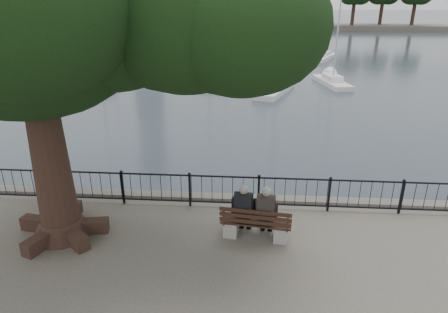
# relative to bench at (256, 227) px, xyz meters

# --- Properties ---
(harbor) EXTENTS (260.00, 260.00, 1.20)m
(harbor) POSITION_rel_bench_xyz_m (-0.93, 2.05, -0.83)
(harbor) COLOR #524E48
(harbor) RESTS_ON ground
(railing) EXTENTS (22.06, 0.06, 1.00)m
(railing) POSITION_rel_bench_xyz_m (-0.93, 1.55, 0.23)
(railing) COLOR black
(railing) RESTS_ON ground
(bench) EXTENTS (1.83, 0.75, 0.94)m
(bench) POSITION_rel_bench_xyz_m (0.00, 0.00, 0.00)
(bench) COLOR gray
(bench) RESTS_ON ground
(person_left) EXTENTS (0.47, 0.77, 1.49)m
(person_left) POSITION_rel_bench_xyz_m (-0.31, 0.14, 0.36)
(person_left) COLOR black
(person_left) RESTS_ON ground
(person_right) EXTENTS (0.47, 0.77, 1.49)m
(person_right) POSITION_rel_bench_xyz_m (0.25, 0.07, 0.36)
(person_right) COLOR black
(person_right) RESTS_ON ground
(tree) EXTENTS (10.45, 7.30, 8.53)m
(tree) POSITION_rel_bench_xyz_m (-4.22, -0.07, 5.29)
(tree) COLOR black
(tree) RESTS_ON ground
(lion_monument) EXTENTS (6.23, 6.23, 9.13)m
(lion_monument) POSITION_rel_bench_xyz_m (1.07, 48.97, 0.98)
(lion_monument) COLOR #524E48
(lion_monument) RESTS_ON ground
(sailboat_a) EXTENTS (2.67, 5.35, 9.37)m
(sailboat_a) POSITION_rel_bench_xyz_m (-11.61, 20.58, -1.04)
(sailboat_a) COLOR white
(sailboat_a) RESTS_ON ground
(sailboat_b) EXTENTS (2.20, 6.10, 12.61)m
(sailboat_b) POSITION_rel_bench_xyz_m (-3.82, 24.07, -0.98)
(sailboat_b) COLOR white
(sailboat_b) RESTS_ON ground
(sailboat_c) EXTENTS (3.34, 5.83, 11.05)m
(sailboat_c) POSITION_rel_bench_xyz_m (1.40, 20.77, -1.01)
(sailboat_c) COLOR white
(sailboat_c) RESTS_ON ground
(sailboat_d) EXTENTS (2.49, 5.39, 10.06)m
(sailboat_d) POSITION_rel_bench_xyz_m (6.14, 23.99, -1.02)
(sailboat_d) COLOR white
(sailboat_d) RESTS_ON ground
(sailboat_e) EXTENTS (2.60, 5.67, 12.04)m
(sailboat_e) POSITION_rel_bench_xyz_m (-14.72, 32.25, -0.98)
(sailboat_e) COLOR white
(sailboat_e) RESTS_ON ground
(sailboat_f) EXTENTS (1.37, 4.64, 10.24)m
(sailboat_f) POSITION_rel_bench_xyz_m (2.24, 29.91, -1.00)
(sailboat_f) COLOR white
(sailboat_f) RESTS_ON ground
(sailboat_g) EXTENTS (3.83, 5.98, 10.61)m
(sailboat_g) POSITION_rel_bench_xyz_m (7.55, 37.97, -1.02)
(sailboat_g) COLOR white
(sailboat_g) RESTS_ON ground
(sailboat_h) EXTENTS (2.35, 6.34, 13.97)m
(sailboat_h) POSITION_rel_bench_xyz_m (-3.47, 38.76, -0.95)
(sailboat_h) COLOR white
(sailboat_h) RESTS_ON ground
(far_shore) EXTENTS (30.00, 8.60, 9.18)m
(far_shore) POSITION_rel_bench_xyz_m (24.62, 78.50, 2.67)
(far_shore) COLOR #504C45
(far_shore) RESTS_ON ground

